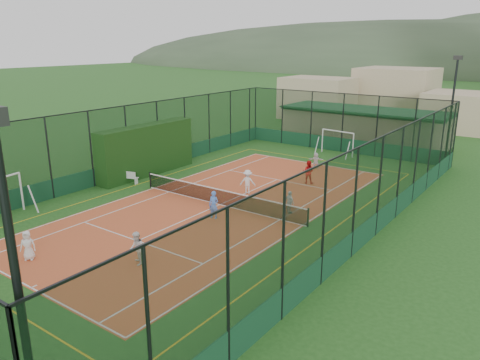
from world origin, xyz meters
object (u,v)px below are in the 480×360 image
object	(u,v)px
child_near_mid	(214,205)
child_near_right	(137,248)
child_far_back	(316,160)
floodlight_ne	(451,113)
child_far_right	(290,202)
child_near_left	(28,245)
coach	(308,172)
futsal_goal_far	(337,143)
floodlight_se	(24,332)
clubhouse	(364,126)
white_bench	(127,177)
child_far_left	(248,182)

from	to	relation	value
child_near_mid	child_near_right	bearing A→B (deg)	-93.50
child_far_back	floodlight_ne	bearing A→B (deg)	-165.17
child_near_right	child_far_right	world-z (taller)	child_near_right
child_near_left	coach	size ratio (longest dim) A/B	0.84
child_near_left	child_far_right	size ratio (longest dim) A/B	1.04
futsal_goal_far	coach	distance (m)	9.12
floodlight_se	clubhouse	world-z (taller)	floodlight_se
child_near_mid	child_far_back	distance (m)	12.63
floodlight_se	child_near_right	world-z (taller)	floodlight_se
floodlight_se	child_near_right	bearing A→B (deg)	128.35
floodlight_se	floodlight_ne	distance (m)	33.20
white_bench	child_far_back	size ratio (longest dim) A/B	1.31
futsal_goal_far	child_near_right	xyz separation A→B (m)	(1.69, -23.86, -0.25)
futsal_goal_far	coach	bearing A→B (deg)	-69.86
futsal_goal_far	child_near_right	bearing A→B (deg)	-78.30
child_near_mid	child_near_left	bearing A→B (deg)	-122.26
futsal_goal_far	child_far_back	bearing A→B (deg)	-75.64
coach	child_near_mid	bearing A→B (deg)	65.76
child_near_left	child_near_mid	xyz separation A→B (m)	(3.43, 8.66, 0.09)
child_far_right	coach	bearing A→B (deg)	-47.28
floodlight_ne	clubhouse	world-z (taller)	floodlight_ne
floodlight_se	child_far_right	size ratio (longest dim) A/B	6.43
floodlight_se	floodlight_ne	xyz separation A→B (m)	(0.00, 33.20, 0.00)
child_far_right	white_bench	bearing A→B (deg)	31.28
white_bench	child_near_mid	world-z (taller)	child_near_mid
clubhouse	child_near_left	size ratio (longest dim) A/B	11.42
floodlight_ne	child_near_mid	world-z (taller)	floodlight_ne
floodlight_ne	child_far_right	distance (m)	16.44
child_near_right	coach	distance (m)	14.96
floodlight_se	floodlight_ne	size ratio (longest dim) A/B	1.00
child_near_left	child_near_mid	size ratio (longest dim) A/B	0.88
futsal_goal_far	child_far_right	distance (m)	15.09
floodlight_ne	clubhouse	xyz separation A→B (m)	(-8.60, 5.40, -2.55)
floodlight_se	child_far_left	world-z (taller)	floodlight_se
white_bench	clubhouse	bearing A→B (deg)	53.83
floodlight_ne	coach	xyz separation A→B (m)	(-6.47, -9.71, -3.33)
white_bench	child_near_right	distance (m)	12.45
white_bench	child_far_left	world-z (taller)	child_far_left
child_far_left	coach	xyz separation A→B (m)	(2.03, 4.18, 0.03)
child_near_left	child_far_left	bearing A→B (deg)	36.08
child_near_right	child_near_left	bearing A→B (deg)	-114.08
child_far_left	coach	world-z (taller)	coach
floodlight_se	white_bench	world-z (taller)	floodlight_se
child_far_back	child_far_left	bearing A→B (deg)	63.39
floodlight_se	white_bench	bearing A→B (deg)	135.01
clubhouse	child_far_left	world-z (taller)	clubhouse
floodlight_ne	child_near_left	world-z (taller)	floodlight_ne
child_near_left	coach	xyz separation A→B (m)	(4.49, 17.43, 0.12)
floodlight_se	clubhouse	xyz separation A→B (m)	(-8.60, 38.60, -2.55)
white_bench	child_near_right	bearing A→B (deg)	-55.99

